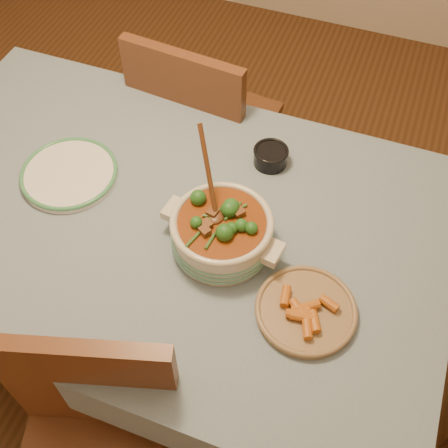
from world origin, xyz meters
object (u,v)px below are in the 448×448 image
stew_casserole (222,230)px  condiment_bowl (271,155)px  dining_table (162,235)px  white_plate (69,174)px  chair_far (201,126)px  fried_plate (306,309)px

stew_casserole → condiment_bowl: bearing=84.8°
dining_table → condiment_bowl: bearing=53.1°
white_plate → condiment_bowl: size_ratio=3.12×
stew_casserole → white_plate: 0.53m
white_plate → stew_casserole: bearing=-8.0°
dining_table → chair_far: size_ratio=1.77×
stew_casserole → chair_far: bearing=117.1°
chair_far → condiment_bowl: bearing=146.3°
stew_casserole → condiment_bowl: size_ratio=3.23×
white_plate → chair_far: 0.63m
white_plate → condiment_bowl: (0.56, 0.27, 0.02)m
dining_table → fried_plate: size_ratio=5.63×
stew_casserole → condiment_bowl: (0.03, 0.34, -0.04)m
dining_table → chair_far: chair_far is taller
condiment_bowl → chair_far: chair_far is taller
dining_table → white_plate: (-0.32, 0.04, 0.11)m
fried_plate → chair_far: 0.99m
stew_casserole → white_plate: (-0.52, 0.07, -0.06)m
dining_table → fried_plate: 0.52m
condiment_bowl → fried_plate: bearing=-62.3°
white_plate → fried_plate: bearing=-13.8°
white_plate → fried_plate: fried_plate is taller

